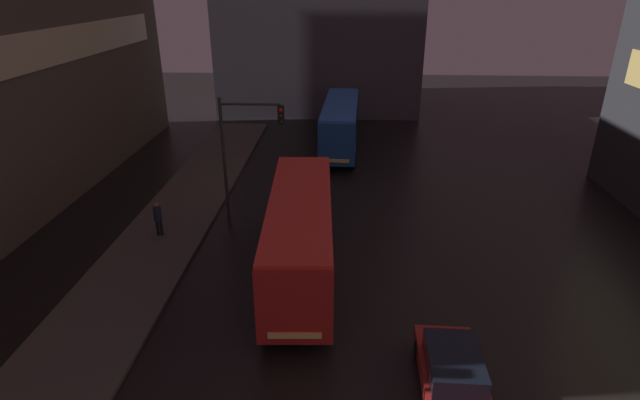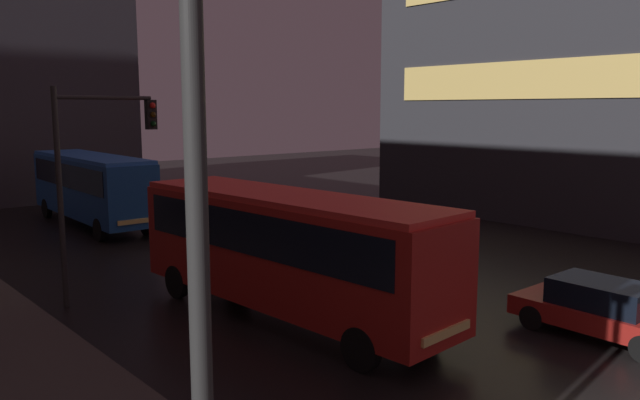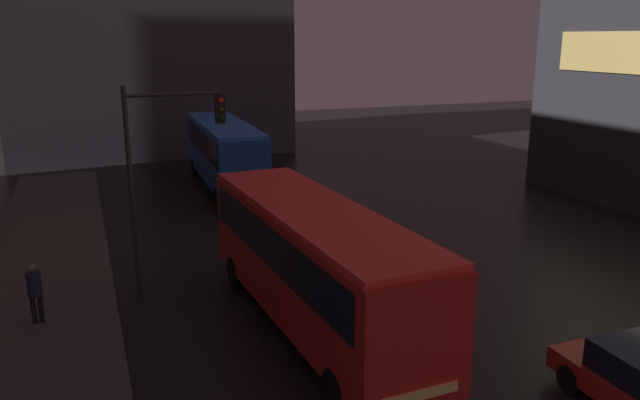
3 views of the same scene
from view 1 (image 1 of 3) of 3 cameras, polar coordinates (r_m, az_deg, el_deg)
name	(u,v)px [view 1 (image 1 of 3)]	position (r m, az deg, el deg)	size (l,w,h in m)	color
sidewalk_left	(132,278)	(22.13, -20.70, -8.31)	(4.00, 48.00, 0.15)	#47423D
bus_near	(300,229)	(20.10, -2.26, -3.30)	(3.00, 10.42, 3.44)	#AD1E19
bus_far	(340,121)	(35.92, 2.35, 9.00)	(2.71, 10.49, 3.45)	#194793
car_taxi	(453,373)	(15.92, 14.92, -18.56)	(1.92, 4.24, 1.44)	maroon
pedestrian_near	(158,216)	(24.60, -18.05, -1.76)	(0.49, 0.49, 1.68)	black
traffic_light_main	(244,140)	(24.36, -8.68, 6.74)	(3.09, 0.35, 6.30)	#2D2D2D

